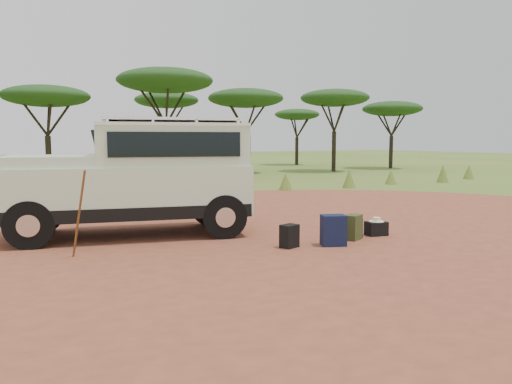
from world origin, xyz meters
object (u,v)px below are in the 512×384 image
backpack_olive (353,227)px  hard_case (376,229)px  duffel_navy (352,228)px  backpack_black (289,236)px  safari_vehicle (138,179)px  backpack_navy (333,230)px  walking_staff (79,215)px

backpack_olive → hard_case: (0.78, 0.09, -0.11)m
backpack_olive → duffel_navy: size_ratio=1.24×
backpack_black → duffel_navy: (1.76, 0.15, -0.01)m
backpack_black → hard_case: backpack_black is taller
safari_vehicle → backpack_navy: safari_vehicle is taller
backpack_black → backpack_olive: (1.61, -0.05, 0.04)m
backpack_navy → duffel_navy: size_ratio=1.43×
safari_vehicle → duffel_navy: 4.87m
backpack_navy → walking_staff: bearing=-173.3°
backpack_navy → hard_case: 1.57m
safari_vehicle → backpack_olive: size_ratio=10.43×
safari_vehicle → walking_staff: bearing=-118.6°
walking_staff → backpack_navy: 4.89m
backpack_olive → safari_vehicle: bearing=117.4°
safari_vehicle → backpack_navy: size_ratio=9.03×
duffel_navy → hard_case: bearing=9.0°
safari_vehicle → backpack_black: 3.73m
backpack_olive → walking_staff: bearing=142.3°
backpack_olive → duffel_navy: 0.25m
backpack_black → duffel_navy: bearing=-10.4°
safari_vehicle → backpack_navy: 4.47m
safari_vehicle → hard_case: size_ratio=12.73×
walking_staff → duffel_navy: walking_staff is taller
hard_case → backpack_black: bearing=-166.5°
backpack_black → safari_vehicle: bearing=111.4°
backpack_olive → duffel_navy: backpack_olive is taller
duffel_navy → hard_case: 0.64m
walking_staff → duffel_navy: bearing=-33.9°
backpack_olive → backpack_navy: bearing=173.9°
safari_vehicle → hard_case: bearing=-16.7°
safari_vehicle → walking_staff: safari_vehicle is taller
walking_staff → backpack_navy: walking_staff is taller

